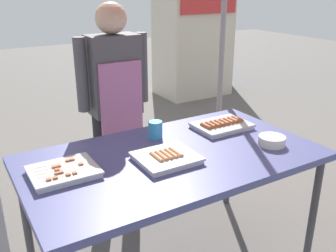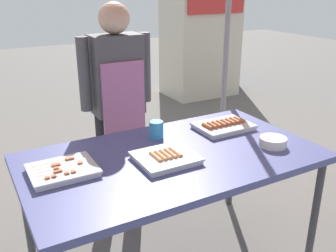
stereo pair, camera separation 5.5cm
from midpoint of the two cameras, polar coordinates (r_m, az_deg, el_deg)
stall_table at (r=2.09m, az=1.43°, el=-5.63°), size 1.60×0.90×0.75m
tray_grilled_sausages at (r=2.44m, az=8.97°, el=0.03°), size 0.35×0.26×0.05m
tray_meat_skewers at (r=1.93m, az=-14.76°, el=-6.45°), size 0.32×0.26×0.04m
tray_pork_links at (r=1.99m, az=0.44°, el=-4.77°), size 0.31×0.28×0.05m
condiment_bowl at (r=2.25m, az=16.17°, el=-2.29°), size 0.15×0.15×0.05m
drink_cup_near_edge at (r=2.27m, az=-1.07°, el=-0.54°), size 0.08×0.08×0.10m
vendor_woman at (r=2.66m, az=-7.05°, el=4.54°), size 0.52×0.22×1.51m
neighbor_stall_left at (r=5.77m, az=5.16°, el=13.33°), size 1.01×0.75×1.75m
neighbor_stall_right at (r=6.36m, az=6.67°, el=14.80°), size 0.77×0.73×1.93m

